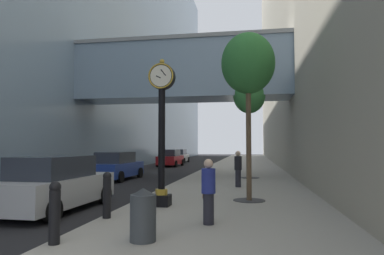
# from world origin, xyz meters

# --- Properties ---
(ground_plane) EXTENTS (110.00, 110.00, 0.00)m
(ground_plane) POSITION_xyz_m (0.00, 27.00, 0.00)
(ground_plane) COLOR black
(ground_plane) RESTS_ON ground
(sidewalk_right) EXTENTS (6.47, 80.00, 0.14)m
(sidewalk_right) POSITION_xyz_m (3.23, 30.00, 0.07)
(sidewalk_right) COLOR #9E998E
(sidewalk_right) RESTS_ON ground
(building_block_left) EXTENTS (22.95, 80.00, 31.50)m
(building_block_left) POSITION_xyz_m (-11.59, 29.92, 15.68)
(building_block_left) COLOR #758EA8
(building_block_left) RESTS_ON ground
(street_clock) EXTENTS (0.84, 0.55, 4.68)m
(street_clock) POSITION_xyz_m (1.17, 7.76, 2.71)
(street_clock) COLOR black
(street_clock) RESTS_ON sidewalk_right
(bollard_nearest) EXTENTS (0.22, 0.22, 1.21)m
(bollard_nearest) POSITION_xyz_m (0.22, 3.28, 0.77)
(bollard_nearest) COLOR black
(bollard_nearest) RESTS_ON sidewalk_right
(bollard_second) EXTENTS (0.22, 0.22, 1.21)m
(bollard_second) POSITION_xyz_m (0.22, 5.74, 0.77)
(bollard_second) COLOR black
(bollard_second) RESTS_ON sidewalk_right
(street_tree_near) EXTENTS (1.88, 1.88, 5.88)m
(street_tree_near) POSITION_xyz_m (3.89, 9.30, 4.88)
(street_tree_near) COLOR #333335
(street_tree_near) RESTS_ON sidewalk_right
(street_tree_mid_near) EXTENTS (1.91, 1.91, 6.03)m
(street_tree_mid_near) POSITION_xyz_m (3.89, 17.92, 5.01)
(street_tree_mid_near) COLOR #333335
(street_tree_mid_near) RESTS_ON sidewalk_right
(trash_bin) EXTENTS (0.53, 0.53, 1.05)m
(trash_bin) POSITION_xyz_m (1.84, 3.77, 0.68)
(trash_bin) COLOR #383D42
(trash_bin) RESTS_ON sidewalk_right
(pedestrian_walking) EXTENTS (0.43, 0.51, 1.57)m
(pedestrian_walking) POSITION_xyz_m (2.94, 5.46, 0.96)
(pedestrian_walking) COLOR #23232D
(pedestrian_walking) RESTS_ON sidewalk_right
(pedestrian_by_clock) EXTENTS (0.38, 0.38, 1.66)m
(pedestrian_by_clock) POSITION_xyz_m (3.37, 13.22, 1.02)
(pedestrian_by_clock) COLOR #23232D
(pedestrian_by_clock) RESTS_ON sidewalk_right
(car_blue_near) EXTENTS (2.05, 4.69, 1.66)m
(car_blue_near) POSITION_xyz_m (-3.96, 16.81, 0.81)
(car_blue_near) COLOR navy
(car_blue_near) RESTS_ON ground
(car_red_mid) EXTENTS (2.08, 4.38, 1.67)m
(car_red_mid) POSITION_xyz_m (-3.97, 30.84, 0.81)
(car_red_mid) COLOR #AD191E
(car_red_mid) RESTS_ON ground
(car_white_far) EXTENTS (2.02, 4.16, 1.63)m
(car_white_far) POSITION_xyz_m (-4.65, 38.20, 0.79)
(car_white_far) COLOR silver
(car_white_far) RESTS_ON ground
(car_silver_trailing) EXTENTS (2.08, 4.65, 1.71)m
(car_silver_trailing) POSITION_xyz_m (-2.04, 7.06, 0.83)
(car_silver_trailing) COLOR #B7BABF
(car_silver_trailing) RESTS_ON ground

